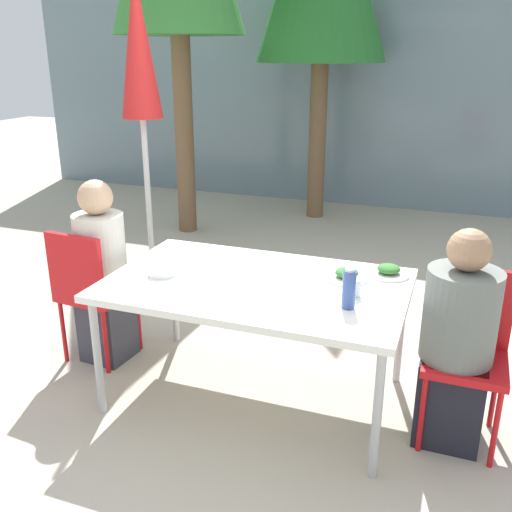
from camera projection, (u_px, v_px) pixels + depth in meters
The scene contains 13 objects.
ground_plane at pixel (256, 395), 3.37m from camera, with size 24.00×24.00×0.00m, color #B2A893.
building_facade at pixel (388, 87), 7.04m from camera, with size 10.00×0.20×3.00m.
dining_table at pixel (256, 290), 3.14m from camera, with size 1.63×1.01×0.72m.
chair_left at pixel (89, 286), 3.57m from camera, with size 0.43×0.43×0.89m.
person_left at pixel (103, 276), 3.60m from camera, with size 0.31×0.31×1.19m.
chair_right at pixel (467, 341), 2.88m from camera, with size 0.40×0.40×0.89m.
person_right at pixel (456, 346), 2.83m from camera, with size 0.36×0.36×1.14m.
closed_umbrella at pixel (140, 66), 4.08m from camera, with size 0.36×0.36×2.49m.
plate_0 at pixel (388, 271), 3.20m from camera, with size 0.23×0.23×0.07m.
plate_1 at pixel (347, 275), 3.15m from camera, with size 0.23×0.23×0.07m.
bottle at pixel (349, 289), 2.77m from camera, with size 0.07×0.07×0.21m.
drinking_cup at pixel (354, 288), 2.93m from camera, with size 0.07×0.07×0.09m.
salad_bowl at pixel (162, 271), 3.21m from camera, with size 0.16×0.16×0.05m.
Camera 1 is at (1.00, -2.71, 1.91)m, focal length 40.00 mm.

